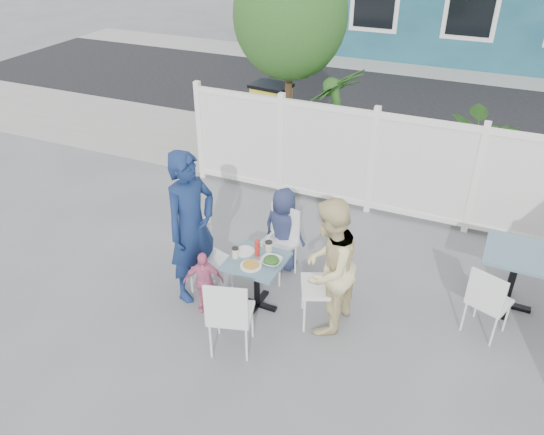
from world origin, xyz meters
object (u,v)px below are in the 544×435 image
at_px(chair_back, 280,237).
at_px(chair_left, 205,252).
at_px(woman, 328,267).
at_px(spare_table, 516,265).
at_px(chair_near, 229,312).
at_px(chair_right, 329,280).
at_px(boy, 284,229).
at_px(utility_cabinet, 271,118).
at_px(man, 192,227).
at_px(main_table, 257,270).
at_px(toddler, 204,281).

bearing_deg(chair_back, chair_left, 58.28).
bearing_deg(chair_left, woman, 105.30).
relative_size(spare_table, chair_near, 0.80).
bearing_deg(spare_table, chair_near, -143.16).
xyz_separation_m(chair_right, boy, (-0.86, 0.76, -0.01)).
bearing_deg(chair_left, chair_near, 58.70).
bearing_deg(chair_left, chair_right, 108.37).
relative_size(utility_cabinet, boy, 1.05).
xyz_separation_m(chair_left, man, (-0.09, -0.11, 0.40)).
height_order(main_table, chair_near, chair_near).
relative_size(chair_back, toddler, 1.17).
bearing_deg(chair_near, man, 123.16).
xyz_separation_m(spare_table, man, (-3.49, -1.24, 0.34)).
height_order(chair_left, chair_back, same).
relative_size(utility_cabinet, chair_near, 1.23).
xyz_separation_m(main_table, spare_table, (2.71, 1.18, 0.08)).
xyz_separation_m(chair_left, toddler, (0.16, -0.34, -0.14)).
xyz_separation_m(utility_cabinet, spare_table, (4.40, -3.11, 0.00)).
distance_m(utility_cabinet, toddler, 4.73).
bearing_deg(toddler, boy, 39.22).
bearing_deg(chair_right, main_table, 73.21).
bearing_deg(utility_cabinet, woman, -52.17).
distance_m(woman, toddler, 1.47).
bearing_deg(utility_cabinet, boy, -56.78).
height_order(chair_left, man, man).
relative_size(chair_left, chair_back, 1.00).
bearing_deg(boy, man, 56.82).
bearing_deg(chair_right, woman, 157.61).
distance_m(main_table, chair_back, 0.72).
bearing_deg(man, chair_right, -68.20).
bearing_deg(spare_table, toddler, -155.66).
relative_size(chair_right, woman, 0.62).
xyz_separation_m(chair_left, chair_right, (1.54, 0.04, 0.04)).
distance_m(chair_left, chair_near, 1.15).
distance_m(man, toddler, 0.64).
relative_size(man, toddler, 2.38).
bearing_deg(utility_cabinet, toddler, -68.62).
bearing_deg(spare_table, boy, -173.18).
height_order(utility_cabinet, chair_left, utility_cabinet).
bearing_deg(utility_cabinet, chair_near, -63.72).
bearing_deg(main_table, boy, 91.27).
height_order(chair_back, man, man).
bearing_deg(woman, chair_left, -85.15).
distance_m(spare_table, chair_back, 2.76).
bearing_deg(toddler, spare_table, -1.96).
height_order(main_table, chair_back, chair_back).
bearing_deg(chair_left, chair_back, 151.32).
height_order(chair_left, toddler, chair_left).
height_order(utility_cabinet, chair_right, utility_cabinet).
distance_m(chair_back, boy, 0.13).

